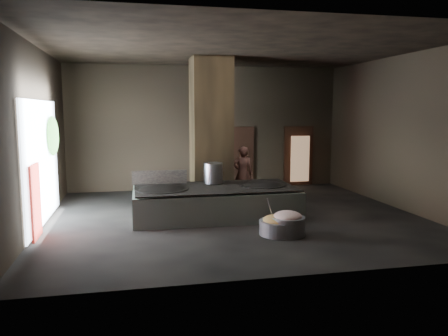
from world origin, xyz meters
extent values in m
cube|color=black|center=(0.00, 0.00, -0.05)|extent=(10.00, 9.00, 0.10)
cube|color=black|center=(0.00, 0.00, 4.55)|extent=(10.00, 9.00, 0.10)
cube|color=black|center=(0.00, 4.55, 2.25)|extent=(10.00, 0.10, 4.50)
cube|color=black|center=(0.00, -4.55, 2.25)|extent=(10.00, 0.10, 4.50)
cube|color=black|center=(-5.05, 0.00, 2.25)|extent=(0.10, 9.00, 4.50)
cube|color=black|center=(5.05, 0.00, 2.25)|extent=(0.10, 9.00, 4.50)
cube|color=black|center=(-0.30, 1.90, 2.25)|extent=(1.20, 1.20, 4.50)
cube|color=#9FB0A1|center=(-0.52, 0.06, 0.38)|extent=(4.45, 2.20, 0.77)
cube|color=black|center=(-0.52, 0.06, 0.82)|extent=(4.31, 2.07, 0.03)
ellipsoid|color=black|center=(-1.97, 0.01, 0.75)|extent=(1.39, 1.39, 0.38)
cylinder|color=black|center=(-1.97, 0.01, 0.82)|extent=(1.42, 1.42, 0.05)
ellipsoid|color=black|center=(0.83, 0.11, 0.75)|extent=(1.29, 1.29, 0.36)
cylinder|color=black|center=(0.83, 0.11, 0.82)|extent=(1.32, 1.32, 0.05)
cylinder|color=gray|center=(-0.47, 0.61, 1.13)|extent=(0.54, 0.54, 0.57)
cube|color=black|center=(-1.97, 0.81, 1.03)|extent=(1.53, 0.09, 0.38)
imported|color=#8F5449|center=(0.75, 1.99, 0.88)|extent=(0.70, 0.51, 1.76)
cylinder|color=gray|center=(0.61, -1.97, 0.17)|extent=(1.21, 1.21, 0.34)
ellipsoid|color=#919648|center=(0.61, -1.97, 0.35)|extent=(0.75, 0.75, 0.23)
cylinder|color=gray|center=(0.46, -1.82, 0.55)|extent=(0.29, 0.26, 0.65)
cylinder|color=gray|center=(0.80, -2.06, 0.22)|extent=(1.02, 1.02, 0.44)
ellipsoid|color=#BE7572|center=(0.80, -2.06, 0.45)|extent=(0.66, 0.66, 0.25)
cube|color=black|center=(1.20, 4.45, 1.10)|extent=(1.18, 0.08, 2.38)
cube|color=#8C6647|center=(0.97, 4.54, 1.05)|extent=(0.76, 0.04, 1.80)
cube|color=black|center=(3.60, 4.45, 1.10)|extent=(1.18, 0.08, 2.38)
cube|color=#8C6647|center=(3.59, 4.22, 1.05)|extent=(0.74, 0.04, 1.76)
cube|color=white|center=(-4.95, 0.20, 1.60)|extent=(0.04, 4.20, 3.10)
cube|color=maroon|center=(-4.88, -1.10, 0.85)|extent=(0.05, 0.90, 1.70)
ellipsoid|color=#194714|center=(-4.85, 1.30, 2.20)|extent=(0.28, 1.10, 1.10)
camera|label=1|loc=(-2.70, -11.46, 2.90)|focal=35.00mm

